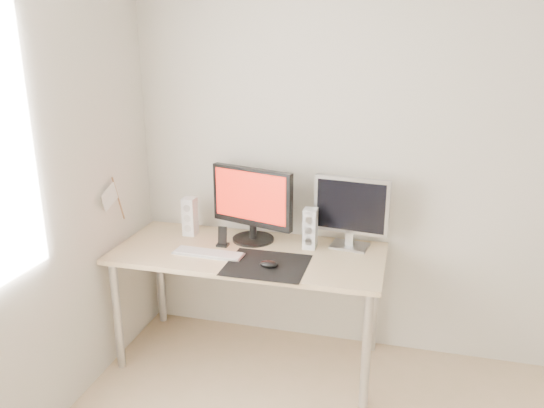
{
  "coord_description": "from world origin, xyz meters",
  "views": [
    {
      "loc": [
        -0.05,
        -1.41,
        1.94
      ],
      "look_at": [
        -0.81,
        1.46,
        1.01
      ],
      "focal_mm": 35.0,
      "sensor_mm": 36.0,
      "label": 1
    }
  ],
  "objects_px": {
    "speaker_right": "(310,229)",
    "phone_dock": "(223,240)",
    "main_monitor": "(252,202)",
    "desk": "(249,263)",
    "mouse": "(269,264)",
    "keyboard": "(208,253)",
    "second_monitor": "(351,209)",
    "speaker_left": "(190,216)"
  },
  "relations": [
    {
      "from": "speaker_right",
      "to": "phone_dock",
      "type": "relative_size",
      "value": 1.99
    },
    {
      "from": "speaker_left",
      "to": "mouse",
      "type": "bearing_deg",
      "value": -31.07
    },
    {
      "from": "mouse",
      "to": "desk",
      "type": "xyz_separation_m",
      "value": [
        -0.18,
        0.2,
        -0.1
      ]
    },
    {
      "from": "main_monitor",
      "to": "second_monitor",
      "type": "xyz_separation_m",
      "value": [
        0.6,
        0.05,
        -0.01
      ]
    },
    {
      "from": "mouse",
      "to": "phone_dock",
      "type": "bearing_deg",
      "value": 146.05
    },
    {
      "from": "second_monitor",
      "to": "main_monitor",
      "type": "bearing_deg",
      "value": -175.49
    },
    {
      "from": "desk",
      "to": "second_monitor",
      "type": "distance_m",
      "value": 0.69
    },
    {
      "from": "speaker_right",
      "to": "speaker_left",
      "type": "bearing_deg",
      "value": 177.94
    },
    {
      "from": "keyboard",
      "to": "phone_dock",
      "type": "bearing_deg",
      "value": 76.15
    },
    {
      "from": "second_monitor",
      "to": "keyboard",
      "type": "height_order",
      "value": "second_monitor"
    },
    {
      "from": "mouse",
      "to": "second_monitor",
      "type": "bearing_deg",
      "value": 46.47
    },
    {
      "from": "mouse",
      "to": "speaker_left",
      "type": "bearing_deg",
      "value": 148.93
    },
    {
      "from": "desk",
      "to": "speaker_right",
      "type": "xyz_separation_m",
      "value": [
        0.34,
        0.15,
        0.2
      ]
    },
    {
      "from": "speaker_left",
      "to": "keyboard",
      "type": "height_order",
      "value": "speaker_left"
    },
    {
      "from": "main_monitor",
      "to": "phone_dock",
      "type": "height_order",
      "value": "main_monitor"
    },
    {
      "from": "speaker_left",
      "to": "phone_dock",
      "type": "xyz_separation_m",
      "value": [
        0.27,
        -0.14,
        -0.09
      ]
    },
    {
      "from": "mouse",
      "to": "second_monitor",
      "type": "height_order",
      "value": "second_monitor"
    },
    {
      "from": "speaker_right",
      "to": "desk",
      "type": "bearing_deg",
      "value": -157.03
    },
    {
      "from": "speaker_left",
      "to": "desk",
      "type": "bearing_deg",
      "value": -21.4
    },
    {
      "from": "second_monitor",
      "to": "speaker_right",
      "type": "distance_m",
      "value": 0.27
    },
    {
      "from": "speaker_left",
      "to": "phone_dock",
      "type": "bearing_deg",
      "value": -26.96
    },
    {
      "from": "keyboard",
      "to": "phone_dock",
      "type": "relative_size",
      "value": 3.44
    },
    {
      "from": "speaker_right",
      "to": "phone_dock",
      "type": "xyz_separation_m",
      "value": [
        -0.52,
        -0.11,
        -0.09
      ]
    },
    {
      "from": "mouse",
      "to": "phone_dock",
      "type": "relative_size",
      "value": 0.84
    },
    {
      "from": "desk",
      "to": "phone_dock",
      "type": "bearing_deg",
      "value": 167.88
    },
    {
      "from": "second_monitor",
      "to": "speaker_left",
      "type": "distance_m",
      "value": 1.03
    },
    {
      "from": "mouse",
      "to": "desk",
      "type": "bearing_deg",
      "value": 131.67
    },
    {
      "from": "main_monitor",
      "to": "keyboard",
      "type": "height_order",
      "value": "main_monitor"
    },
    {
      "from": "main_monitor",
      "to": "keyboard",
      "type": "distance_m",
      "value": 0.42
    },
    {
      "from": "desk",
      "to": "phone_dock",
      "type": "height_order",
      "value": "phone_dock"
    },
    {
      "from": "speaker_right",
      "to": "phone_dock",
      "type": "bearing_deg",
      "value": -168.29
    },
    {
      "from": "main_monitor",
      "to": "speaker_left",
      "type": "height_order",
      "value": "main_monitor"
    },
    {
      "from": "desk",
      "to": "second_monitor",
      "type": "xyz_separation_m",
      "value": [
        0.57,
        0.21,
        0.32
      ]
    },
    {
      "from": "phone_dock",
      "to": "second_monitor",
      "type": "bearing_deg",
      "value": 13.29
    },
    {
      "from": "mouse",
      "to": "speaker_right",
      "type": "height_order",
      "value": "speaker_right"
    },
    {
      "from": "keyboard",
      "to": "main_monitor",
      "type": "bearing_deg",
      "value": 56.09
    },
    {
      "from": "mouse",
      "to": "desk",
      "type": "relative_size",
      "value": 0.06
    },
    {
      "from": "mouse",
      "to": "phone_dock",
      "type": "xyz_separation_m",
      "value": [
        -0.35,
        0.24,
        0.02
      ]
    },
    {
      "from": "main_monitor",
      "to": "phone_dock",
      "type": "xyz_separation_m",
      "value": [
        -0.15,
        -0.13,
        -0.22
      ]
    },
    {
      "from": "mouse",
      "to": "second_monitor",
      "type": "xyz_separation_m",
      "value": [
        0.4,
        0.42,
        0.22
      ]
    },
    {
      "from": "desk",
      "to": "speaker_left",
      "type": "xyz_separation_m",
      "value": [
        -0.44,
        0.17,
        0.2
      ]
    },
    {
      "from": "second_monitor",
      "to": "phone_dock",
      "type": "xyz_separation_m",
      "value": [
        -0.75,
        -0.18,
        -0.2
      ]
    }
  ]
}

